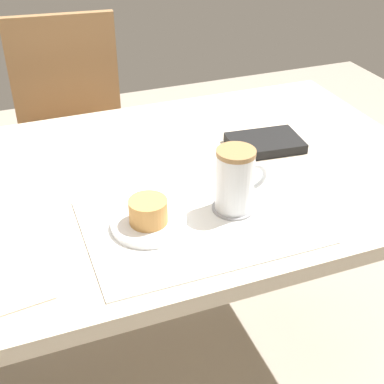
{
  "coord_description": "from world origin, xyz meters",
  "views": [
    {
      "loc": [
        -0.3,
        -1.02,
        1.35
      ],
      "look_at": [
        0.03,
        -0.17,
        0.75
      ],
      "focal_mm": 50.0,
      "sensor_mm": 36.0,
      "label": 1
    }
  ],
  "objects_px": {
    "dining_table": "(157,201)",
    "pastry": "(148,211)",
    "pastry_plate": "(149,224)",
    "small_book": "(265,143)",
    "wooden_chair": "(73,131)",
    "coffee_mug": "(236,179)"
  },
  "relations": [
    {
      "from": "dining_table",
      "to": "pastry",
      "type": "height_order",
      "value": "pastry"
    },
    {
      "from": "pastry_plate",
      "to": "pastry",
      "type": "bearing_deg",
      "value": 0.0
    },
    {
      "from": "dining_table",
      "to": "pastry_plate",
      "type": "relative_size",
      "value": 8.71
    },
    {
      "from": "pastry_plate",
      "to": "dining_table",
      "type": "bearing_deg",
      "value": 68.6
    },
    {
      "from": "small_book",
      "to": "wooden_chair",
      "type": "bearing_deg",
      "value": 123.19
    },
    {
      "from": "wooden_chair",
      "to": "pastry",
      "type": "bearing_deg",
      "value": 96.55
    },
    {
      "from": "dining_table",
      "to": "pastry_plate",
      "type": "bearing_deg",
      "value": -111.4
    },
    {
      "from": "coffee_mug",
      "to": "small_book",
      "type": "bearing_deg",
      "value": 50.28
    },
    {
      "from": "pastry",
      "to": "coffee_mug",
      "type": "relative_size",
      "value": 0.57
    },
    {
      "from": "wooden_chair",
      "to": "pastry_plate",
      "type": "xyz_separation_m",
      "value": [
        0.01,
        -0.95,
        0.23
      ]
    },
    {
      "from": "pastry",
      "to": "dining_table",
      "type": "bearing_deg",
      "value": 68.6
    },
    {
      "from": "wooden_chair",
      "to": "pastry",
      "type": "xyz_separation_m",
      "value": [
        0.01,
        -0.95,
        0.26
      ]
    },
    {
      "from": "small_book",
      "to": "pastry_plate",
      "type": "bearing_deg",
      "value": -143.66
    },
    {
      "from": "wooden_chair",
      "to": "small_book",
      "type": "distance_m",
      "value": 0.86
    },
    {
      "from": "pastry_plate",
      "to": "pastry",
      "type": "xyz_separation_m",
      "value": [
        0.0,
        0.0,
        0.03
      ]
    },
    {
      "from": "dining_table",
      "to": "coffee_mug",
      "type": "bearing_deg",
      "value": -59.39
    },
    {
      "from": "pastry",
      "to": "coffee_mug",
      "type": "bearing_deg",
      "value": -1.15
    },
    {
      "from": "small_book",
      "to": "coffee_mug",
      "type": "bearing_deg",
      "value": -124.32
    },
    {
      "from": "pastry_plate",
      "to": "pastry",
      "type": "relative_size",
      "value": 1.98
    },
    {
      "from": "small_book",
      "to": "dining_table",
      "type": "bearing_deg",
      "value": -167.3
    },
    {
      "from": "small_book",
      "to": "pastry",
      "type": "bearing_deg",
      "value": -143.66
    },
    {
      "from": "dining_table",
      "to": "wooden_chair",
      "type": "xyz_separation_m",
      "value": [
        -0.08,
        0.77,
        -0.15
      ]
    }
  ]
}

